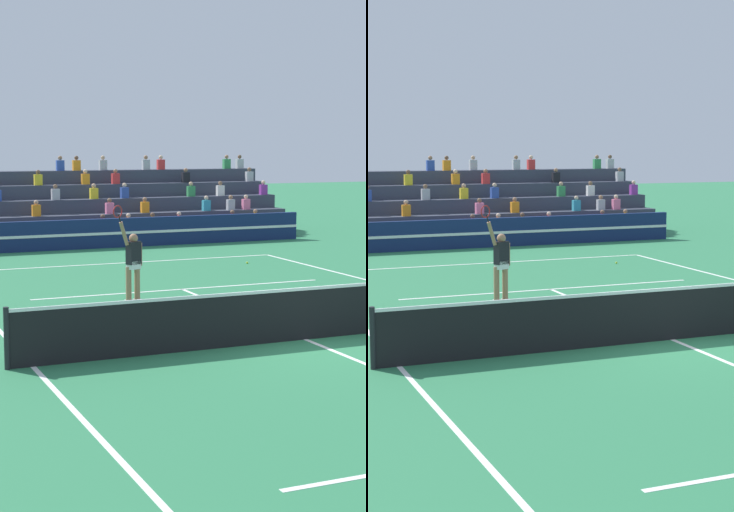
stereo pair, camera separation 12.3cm
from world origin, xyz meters
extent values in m
plane|color=#2D7A4C|center=(0.00, 0.00, 0.00)|extent=(120.00, 120.00, 0.00)
cube|color=white|center=(0.00, 11.90, 0.00)|extent=(11.00, 0.10, 0.01)
cube|color=white|center=(-5.50, 0.00, 0.00)|extent=(0.10, 23.80, 0.01)
cube|color=white|center=(0.00, 6.43, 0.00)|extent=(8.25, 0.10, 0.01)
cube|color=white|center=(0.00, 0.00, 0.00)|extent=(0.10, 12.85, 0.01)
cylinder|color=black|center=(-5.95, 0.00, 0.55)|extent=(0.10, 0.10, 1.10)
cube|color=black|center=(0.00, 0.00, 0.50)|extent=(11.90, 0.02, 1.00)
cube|color=white|center=(0.00, 0.00, 1.03)|extent=(11.90, 0.04, 0.06)
cube|color=navy|center=(0.00, 16.05, 0.55)|extent=(18.00, 0.24, 1.10)
cube|color=white|center=(0.00, 15.92, 0.55)|extent=(18.00, 0.02, 0.10)
cube|color=#383D4C|center=(0.00, 17.32, 0.28)|extent=(19.05, 0.95, 0.55)
cube|color=orange|center=(2.16, 17.15, 0.77)|extent=(0.32, 0.22, 0.44)
sphere|color=beige|center=(2.16, 17.15, 1.09)|extent=(0.18, 0.18, 0.18)
cube|color=yellow|center=(3.16, 17.15, 0.77)|extent=(0.32, 0.22, 0.44)
sphere|color=brown|center=(3.16, 17.15, 1.09)|extent=(0.18, 0.18, 0.18)
cube|color=purple|center=(1.11, 17.15, 0.77)|extent=(0.32, 0.22, 0.44)
sphere|color=brown|center=(1.11, 17.15, 1.09)|extent=(0.18, 0.18, 0.18)
cube|color=purple|center=(6.68, 17.15, 0.77)|extent=(0.32, 0.22, 0.44)
sphere|color=brown|center=(6.68, 17.15, 1.09)|extent=(0.18, 0.18, 0.18)
cube|color=red|center=(4.30, 17.15, 0.77)|extent=(0.32, 0.22, 0.44)
sphere|color=beige|center=(4.30, 17.15, 1.09)|extent=(0.18, 0.18, 0.18)
cube|color=yellow|center=(7.74, 17.15, 0.77)|extent=(0.32, 0.22, 0.44)
sphere|color=#9E7051|center=(7.74, 17.15, 1.09)|extent=(0.18, 0.18, 0.18)
cube|color=#383D4C|center=(0.00, 18.27, 0.55)|extent=(19.05, 0.95, 1.10)
cube|color=#B2B2B7|center=(7.05, 18.10, 1.32)|extent=(0.32, 0.22, 0.44)
sphere|color=#9E7051|center=(7.05, 18.10, 1.64)|extent=(0.18, 0.18, 0.18)
cube|color=orange|center=(3.19, 18.10, 1.32)|extent=(0.32, 0.22, 0.44)
sphere|color=#9E7051|center=(3.19, 18.10, 1.64)|extent=(0.18, 0.18, 0.18)
cube|color=orange|center=(-1.27, 18.10, 1.32)|extent=(0.32, 0.22, 0.44)
sphere|color=tan|center=(-1.27, 18.10, 1.64)|extent=(0.18, 0.18, 0.18)
cube|color=pink|center=(1.69, 18.10, 1.32)|extent=(0.32, 0.22, 0.44)
sphere|color=brown|center=(1.69, 18.10, 1.64)|extent=(0.18, 0.18, 0.18)
cube|color=pink|center=(7.78, 18.10, 1.32)|extent=(0.32, 0.22, 0.44)
sphere|color=beige|center=(7.78, 18.10, 1.64)|extent=(0.18, 0.18, 0.18)
cube|color=teal|center=(5.92, 18.10, 1.32)|extent=(0.32, 0.22, 0.44)
sphere|color=beige|center=(5.92, 18.10, 1.64)|extent=(0.18, 0.18, 0.18)
cube|color=#383D4C|center=(0.00, 19.22, 0.83)|extent=(19.05, 0.95, 1.65)
cube|color=#B2B2B7|center=(-0.27, 19.05, 1.87)|extent=(0.32, 0.22, 0.44)
sphere|color=brown|center=(-0.27, 19.05, 2.19)|extent=(0.18, 0.18, 0.18)
cube|color=yellow|center=(1.33, 19.05, 1.87)|extent=(0.32, 0.22, 0.44)
sphere|color=tan|center=(1.33, 19.05, 2.19)|extent=(0.18, 0.18, 0.18)
cube|color=silver|center=(7.01, 19.05, 1.87)|extent=(0.32, 0.22, 0.44)
sphere|color=brown|center=(7.01, 19.05, 2.19)|extent=(0.18, 0.18, 0.18)
cube|color=#2D4CA5|center=(2.65, 19.05, 1.87)|extent=(0.32, 0.22, 0.44)
sphere|color=beige|center=(2.65, 19.05, 2.19)|extent=(0.18, 0.18, 0.18)
cube|color=purple|center=(9.11, 19.05, 1.87)|extent=(0.32, 0.22, 0.44)
sphere|color=beige|center=(9.11, 19.05, 2.19)|extent=(0.18, 0.18, 0.18)
cube|color=#338C4C|center=(5.63, 19.05, 1.87)|extent=(0.32, 0.22, 0.44)
sphere|color=tan|center=(5.63, 19.05, 2.19)|extent=(0.18, 0.18, 0.18)
cube|color=#383D4C|center=(0.00, 20.17, 1.10)|extent=(19.05, 0.95, 2.20)
cube|color=red|center=(2.57, 20.00, 2.42)|extent=(0.32, 0.22, 0.44)
sphere|color=#9E7051|center=(2.57, 20.00, 2.74)|extent=(0.18, 0.18, 0.18)
cube|color=black|center=(5.79, 20.00, 2.42)|extent=(0.32, 0.22, 0.44)
sphere|color=#9E7051|center=(5.79, 20.00, 2.74)|extent=(0.18, 0.18, 0.18)
cube|color=yellow|center=(-0.74, 20.00, 2.42)|extent=(0.32, 0.22, 0.44)
sphere|color=brown|center=(-0.74, 20.00, 2.74)|extent=(0.18, 0.18, 0.18)
cube|color=#B2B2B7|center=(8.89, 20.00, 2.42)|extent=(0.32, 0.22, 0.44)
sphere|color=brown|center=(8.89, 20.00, 2.74)|extent=(0.18, 0.18, 0.18)
cube|color=orange|center=(1.26, 20.00, 2.42)|extent=(0.32, 0.22, 0.44)
sphere|color=beige|center=(1.26, 20.00, 2.74)|extent=(0.18, 0.18, 0.18)
cube|color=#383D4C|center=(0.00, 21.12, 1.38)|extent=(19.05, 0.95, 2.75)
cube|color=#338C4C|center=(8.21, 20.95, 2.97)|extent=(0.32, 0.22, 0.44)
sphere|color=#9E7051|center=(8.21, 20.95, 3.29)|extent=(0.18, 0.18, 0.18)
cube|color=orange|center=(1.15, 20.95, 2.97)|extent=(0.32, 0.22, 0.44)
sphere|color=brown|center=(1.15, 20.95, 3.29)|extent=(0.18, 0.18, 0.18)
cube|color=#2D4CA5|center=(0.44, 20.95, 2.97)|extent=(0.32, 0.22, 0.44)
sphere|color=#9E7051|center=(0.44, 20.95, 3.29)|extent=(0.18, 0.18, 0.18)
cube|color=red|center=(4.99, 20.95, 2.97)|extent=(0.32, 0.22, 0.44)
sphere|color=beige|center=(4.99, 20.95, 3.29)|extent=(0.18, 0.18, 0.18)
cube|color=#B2B2B7|center=(8.87, 20.95, 2.97)|extent=(0.32, 0.22, 0.44)
sphere|color=brown|center=(8.87, 20.95, 3.29)|extent=(0.18, 0.18, 0.18)
cube|color=#B2B2B7|center=(2.32, 20.95, 2.97)|extent=(0.32, 0.22, 0.44)
sphere|color=tan|center=(2.32, 20.95, 3.29)|extent=(0.18, 0.18, 0.18)
cube|color=#B2B2B7|center=(4.28, 20.95, 2.97)|extent=(0.32, 0.22, 0.44)
sphere|color=#9E7051|center=(4.28, 20.95, 3.29)|extent=(0.18, 0.18, 0.18)
cylinder|color=#9E7051|center=(-1.75, 5.10, 0.45)|extent=(0.14, 0.14, 0.90)
cylinder|color=#9E7051|center=(-1.99, 5.07, 0.45)|extent=(0.14, 0.14, 0.90)
cube|color=white|center=(-1.85, 5.07, 0.94)|extent=(0.38, 0.32, 0.20)
cube|color=black|center=(-1.85, 5.07, 1.24)|extent=(0.41, 0.34, 0.56)
sphere|color=#9E7051|center=(-1.85, 5.07, 1.60)|extent=(0.22, 0.22, 0.22)
cube|color=white|center=(-1.74, 5.06, 0.04)|extent=(0.22, 0.29, 0.09)
cube|color=white|center=(-1.97, 5.04, 0.04)|extent=(0.22, 0.29, 0.09)
cylinder|color=#9E7051|center=(-1.64, 5.18, 1.18)|extent=(0.09, 0.09, 0.56)
cylinder|color=#9E7051|center=(-2.14, 4.93, 1.74)|extent=(0.31, 0.22, 0.59)
cylinder|color=black|center=(-2.27, 4.86, 2.11)|extent=(0.11, 0.08, 0.22)
torus|color=#B21E1E|center=(-2.33, 4.83, 2.28)|extent=(0.37, 0.20, 0.40)
sphere|color=#C6DB33|center=(3.84, 10.17, 0.03)|extent=(0.07, 0.07, 0.07)
camera|label=1|loc=(-8.67, -14.49, 3.89)|focal=60.00mm
camera|label=2|loc=(-8.56, -14.54, 3.89)|focal=60.00mm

